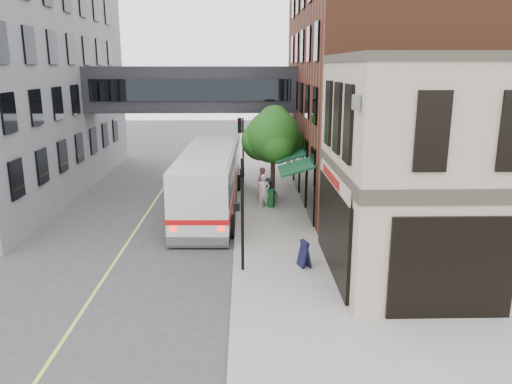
{
  "coord_description": "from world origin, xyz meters",
  "views": [
    {
      "loc": [
        0.5,
        -16.49,
        8.02
      ],
      "look_at": [
        0.94,
        2.52,
        3.2
      ],
      "focal_mm": 35.0,
      "sensor_mm": 36.0,
      "label": 1
    }
  ],
  "objects_px": {
    "pedestrian_a": "(264,191)",
    "sandwich_board": "(304,254)",
    "bus": "(210,177)",
    "pedestrian_b": "(263,183)",
    "newspaper_box": "(270,198)",
    "pedestrian_c": "(269,191)"
  },
  "relations": [
    {
      "from": "pedestrian_a",
      "to": "sandwich_board",
      "type": "xyz_separation_m",
      "value": [
        1.3,
        -8.62,
        -0.43
      ]
    },
    {
      "from": "bus",
      "to": "sandwich_board",
      "type": "bearing_deg",
      "value": -63.64
    },
    {
      "from": "pedestrian_b",
      "to": "newspaper_box",
      "type": "xyz_separation_m",
      "value": [
        0.31,
        -1.91,
        -0.44
      ]
    },
    {
      "from": "bus",
      "to": "newspaper_box",
      "type": "height_order",
      "value": "bus"
    },
    {
      "from": "bus",
      "to": "pedestrian_c",
      "type": "xyz_separation_m",
      "value": [
        3.37,
        0.64,
        -1.01
      ]
    },
    {
      "from": "pedestrian_a",
      "to": "newspaper_box",
      "type": "height_order",
      "value": "pedestrian_a"
    },
    {
      "from": "pedestrian_a",
      "to": "pedestrian_b",
      "type": "distance_m",
      "value": 2.13
    },
    {
      "from": "newspaper_box",
      "to": "sandwich_board",
      "type": "height_order",
      "value": "sandwich_board"
    },
    {
      "from": "bus",
      "to": "pedestrian_a",
      "type": "xyz_separation_m",
      "value": [
        3.04,
        -0.15,
        -0.83
      ]
    },
    {
      "from": "bus",
      "to": "sandwich_board",
      "type": "xyz_separation_m",
      "value": [
        4.35,
        -8.77,
        -1.26
      ]
    },
    {
      "from": "newspaper_box",
      "to": "sandwich_board",
      "type": "bearing_deg",
      "value": -66.08
    },
    {
      "from": "pedestrian_a",
      "to": "newspaper_box",
      "type": "distance_m",
      "value": 0.61
    },
    {
      "from": "newspaper_box",
      "to": "pedestrian_c",
      "type": "bearing_deg",
      "value": 109.97
    },
    {
      "from": "pedestrian_a",
      "to": "pedestrian_b",
      "type": "height_order",
      "value": "pedestrian_a"
    },
    {
      "from": "pedestrian_c",
      "to": "sandwich_board",
      "type": "bearing_deg",
      "value": -75.93
    },
    {
      "from": "bus",
      "to": "sandwich_board",
      "type": "distance_m",
      "value": 9.87
    },
    {
      "from": "pedestrian_a",
      "to": "pedestrian_c",
      "type": "bearing_deg",
      "value": 50.36
    },
    {
      "from": "pedestrian_b",
      "to": "pedestrian_c",
      "type": "height_order",
      "value": "pedestrian_b"
    },
    {
      "from": "pedestrian_a",
      "to": "pedestrian_c",
      "type": "distance_m",
      "value": 0.87
    },
    {
      "from": "sandwich_board",
      "to": "newspaper_box",
      "type": "bearing_deg",
      "value": 78.59
    },
    {
      "from": "sandwich_board",
      "to": "pedestrian_c",
      "type": "bearing_deg",
      "value": 78.35
    },
    {
      "from": "bus",
      "to": "pedestrian_b",
      "type": "bearing_deg",
      "value": 32.68
    }
  ]
}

